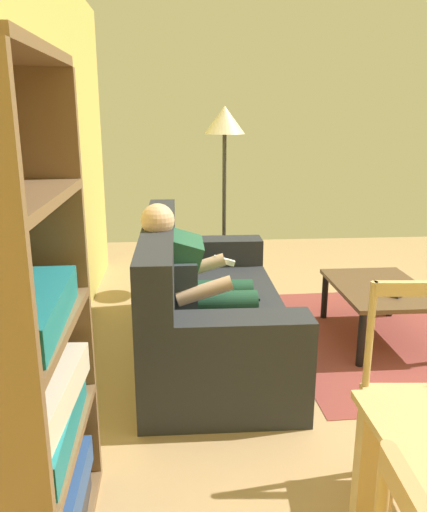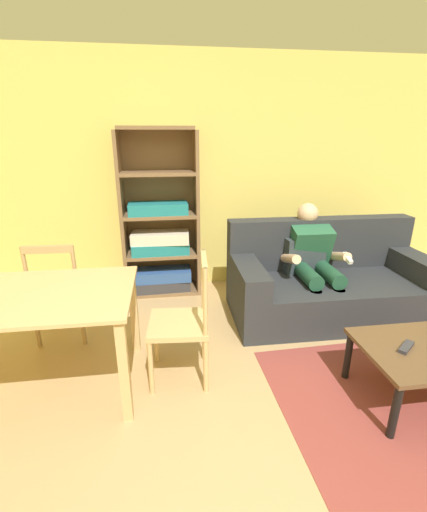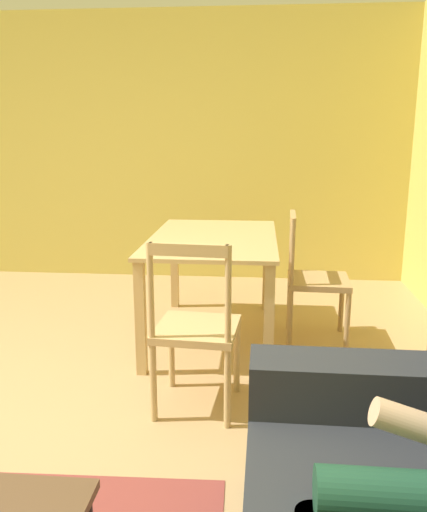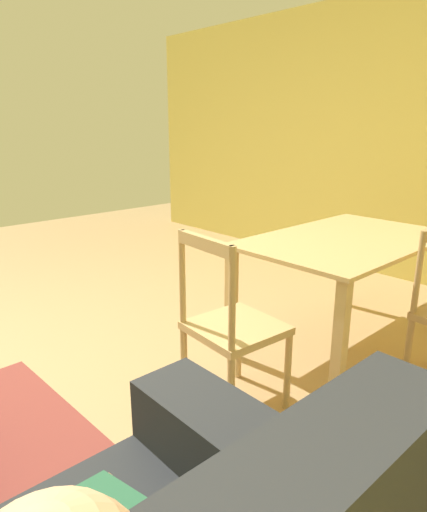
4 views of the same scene
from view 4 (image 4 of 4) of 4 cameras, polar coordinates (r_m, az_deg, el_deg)
The scene contains 4 objects.
ground_plane at distance 3.04m, azimuth -20.16°, elevation -12.71°, with size 8.41×8.41×0.00m, color tan.
wall_side at distance 4.84m, azimuth 16.56°, elevation 14.07°, with size 0.12×5.73×2.57m, color #D2BE5D.
dining_table at distance 2.97m, azimuth 16.41°, elevation 0.23°, with size 1.38×0.87×0.74m.
dining_chair_facing_couch at distance 2.27m, azimuth 2.24°, elevation -9.00°, with size 0.45×0.45×0.94m.
Camera 4 is at (0.93, 2.52, 1.42)m, focal length 31.57 mm.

